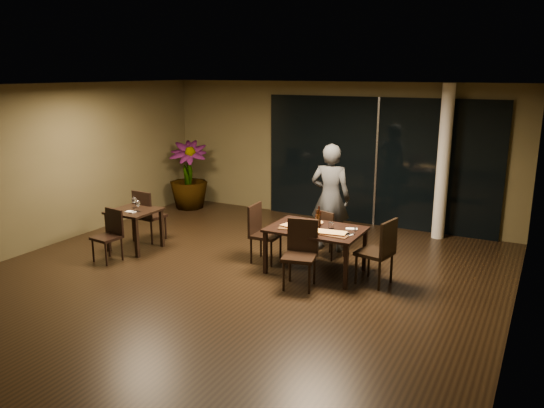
{
  "coord_description": "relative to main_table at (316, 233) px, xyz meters",
  "views": [
    {
      "loc": [
        4.24,
        -6.75,
        3.21
      ],
      "look_at": [
        0.18,
        0.83,
        1.05
      ],
      "focal_mm": 35.0,
      "sensor_mm": 36.0,
      "label": 1
    }
  ],
  "objects": [
    {
      "name": "wall_back",
      "position": [
        -1.0,
        3.25,
        0.82
      ],
      "size": [
        8.0,
        0.1,
        3.0
      ],
      "primitive_type": "cube",
      "color": "#463F25",
      "rests_on": "ground"
    },
    {
      "name": "oblong_pizza_left",
      "position": [
        -0.28,
        -0.16,
        0.1
      ],
      "size": [
        0.51,
        0.32,
        0.02
      ],
      "primitive_type": null,
      "rotation": [
        0.0,
        0.0,
        -0.23
      ],
      "color": "maroon",
      "rests_on": "pizza_board_left"
    },
    {
      "name": "bottle_a",
      "position": [
        -0.01,
        0.07,
        0.21
      ],
      "size": [
        0.06,
        0.06,
        0.27
      ],
      "primitive_type": null,
      "color": "black",
      "rests_on": "main_table"
    },
    {
      "name": "side_table",
      "position": [
        -3.4,
        -0.5,
        -0.05
      ],
      "size": [
        0.8,
        0.8,
        0.75
      ],
      "color": "black",
      "rests_on": "ground"
    },
    {
      "name": "pizza_board_right",
      "position": [
        0.33,
        -0.19,
        0.08
      ],
      "size": [
        0.6,
        0.32,
        0.01
      ],
      "primitive_type": "cube",
      "rotation": [
        0.0,
        0.0,
        -0.03
      ],
      "color": "#442916",
      "rests_on": "main_table"
    },
    {
      "name": "chair_side_near",
      "position": [
        -3.37,
        -1.15,
        -0.17
      ],
      "size": [
        0.46,
        0.46,
        0.9
      ],
      "rotation": [
        0.0,
        0.0,
        -0.11
      ],
      "color": "black",
      "rests_on": "ground"
    },
    {
      "name": "window_panel",
      "position": [
        0.0,
        3.16,
        0.67
      ],
      "size": [
        5.0,
        0.06,
        2.7
      ],
      "primitive_type": "cube",
      "color": "black",
      "rests_on": "ground"
    },
    {
      "name": "napkin_far",
      "position": [
        0.53,
        0.21,
        0.08
      ],
      "size": [
        0.2,
        0.15,
        0.01
      ],
      "primitive_type": "cube",
      "rotation": [
        0.0,
        0.0,
        0.31
      ],
      "color": "silver",
      "rests_on": "main_table"
    },
    {
      "name": "round_pizza",
      "position": [
        -0.14,
        0.26,
        0.08
      ],
      "size": [
        0.28,
        0.28,
        0.01
      ],
      "primitive_type": "cylinder",
      "color": "#B73014",
      "rests_on": "main_table"
    },
    {
      "name": "ceiling",
      "position": [
        -1.0,
        -0.8,
        2.34
      ],
      "size": [
        8.0,
        8.0,
        0.04
      ],
      "primitive_type": "cube",
      "color": "white",
      "rests_on": "wall_back"
    },
    {
      "name": "oblong_pizza_right",
      "position": [
        0.33,
        -0.19,
        0.1
      ],
      "size": [
        0.49,
        0.28,
        0.02
      ],
      "primitive_type": null,
      "rotation": [
        0.0,
        0.0,
        0.14
      ],
      "color": "maroon",
      "rests_on": "pizza_board_right"
    },
    {
      "name": "tumbler_left",
      "position": [
        -0.3,
        0.11,
        0.12
      ],
      "size": [
        0.07,
        0.07,
        0.09
      ],
      "primitive_type": "cylinder",
      "color": "white",
      "rests_on": "main_table"
    },
    {
      "name": "wine_glass_b",
      "position": [
        -3.25,
        -0.55,
        0.17
      ],
      "size": [
        0.09,
        0.09,
        0.19
      ],
      "primitive_type": null,
      "color": "white",
      "rests_on": "side_table"
    },
    {
      "name": "ground",
      "position": [
        -1.0,
        -0.8,
        -0.68
      ],
      "size": [
        8.0,
        8.0,
        0.0
      ],
      "primitive_type": "plane",
      "color": "black",
      "rests_on": "ground"
    },
    {
      "name": "wine_glass_a",
      "position": [
        -3.48,
        -0.4,
        0.17
      ],
      "size": [
        0.09,
        0.09,
        0.19
      ],
      "primitive_type": null,
      "color": "white",
      "rests_on": "side_table"
    },
    {
      "name": "wall_right",
      "position": [
        3.05,
        -0.8,
        0.82
      ],
      "size": [
        0.1,
        8.0,
        3.0
      ],
      "primitive_type": "cube",
      "color": "#463F25",
      "rests_on": "ground"
    },
    {
      "name": "pizza_board_left",
      "position": [
        -0.28,
        -0.16,
        0.08
      ],
      "size": [
        0.59,
        0.39,
        0.01
      ],
      "primitive_type": "cube",
      "rotation": [
        0.0,
        0.0,
        0.23
      ],
      "color": "#442B16",
      "rests_on": "main_table"
    },
    {
      "name": "bottle_c",
      "position": [
        -0.01,
        0.13,
        0.24
      ],
      "size": [
        0.07,
        0.07,
        0.33
      ],
      "primitive_type": null,
      "color": "black",
      "rests_on": "main_table"
    },
    {
      "name": "side_napkin",
      "position": [
        -3.34,
        -0.65,
        0.08
      ],
      "size": [
        0.18,
        0.11,
        0.01
      ],
      "primitive_type": "cube",
      "rotation": [
        0.0,
        0.0,
        -0.02
      ],
      "color": "silver",
      "rests_on": "side_table"
    },
    {
      "name": "column",
      "position": [
        1.4,
        2.85,
        0.82
      ],
      "size": [
        0.24,
        0.24,
        3.0
      ],
      "primitive_type": "cylinder",
      "color": "silver",
      "rests_on": "ground"
    },
    {
      "name": "bottle_b",
      "position": [
        0.02,
        0.03,
        0.23
      ],
      "size": [
        0.07,
        0.07,
        0.31
      ],
      "primitive_type": null,
      "color": "black",
      "rests_on": "main_table"
    },
    {
      "name": "chair_main_right",
      "position": [
        1.09,
        -0.03,
        -0.09
      ],
      "size": [
        0.57,
        0.57,
        1.05
      ],
      "rotation": [
        0.0,
        0.0,
        -1.76
      ],
      "color": "black",
      "rests_on": "ground"
    },
    {
      "name": "chair_main_near",
      "position": [
        0.02,
        -0.62,
        -0.1
      ],
      "size": [
        0.57,
        0.57,
        1.03
      ],
      "rotation": [
        0.0,
        0.0,
        0.22
      ],
      "color": "black",
      "rests_on": "ground"
    },
    {
      "name": "wall_left",
      "position": [
        -5.05,
        -0.8,
        0.82
      ],
      "size": [
        0.1,
        8.0,
        3.0
      ],
      "primitive_type": "cube",
      "color": "#463F25",
      "rests_on": "ground"
    },
    {
      "name": "chair_main_left",
      "position": [
        -1.04,
        0.04,
        -0.11
      ],
      "size": [
        0.49,
        0.49,
        1.0
      ],
      "rotation": [
        0.0,
        0.0,
        1.63
      ],
      "color": "black",
      "rests_on": "ground"
    },
    {
      "name": "tumbler_right",
      "position": [
        0.22,
        0.11,
        0.12
      ],
      "size": [
        0.08,
        0.08,
        0.1
      ],
      "primitive_type": "cylinder",
      "color": "white",
      "rests_on": "main_table"
    },
    {
      "name": "chair_side_far",
      "position": [
        -3.51,
        -0.03,
        -0.11
      ],
      "size": [
        0.5,
        0.5,
        1.01
      ],
      "rotation": [
        0.0,
        0.0,
        3.08
      ],
      "color": "black",
      "rests_on": "ground"
    },
    {
      "name": "diner",
      "position": [
        -0.22,
        1.15,
        0.31
      ],
      "size": [
        0.72,
        0.53,
        1.97
      ],
      "primitive_type": "imported",
      "rotation": [
        0.0,
        0.0,
        3.28
      ],
      "color": "#292B2E",
      "rests_on": "ground"
    },
    {
      "name": "chair_main_far",
      "position": [
        -0.07,
        0.73,
        -0.19
      ],
      "size": [
        0.51,
        0.51,
        0.87
      ],
      "rotation": [
        0.0,
        0.0,
        2.81
      ],
      "color": "black",
      "rests_on": "ground"
    },
    {
      "name": "napkin_near",
      "position": [
        0.57,
        -0.09,
        0.08
      ],
      "size": [
        0.2,
        0.16,
        0.01
      ],
      "primitive_type": "cube",
      "rotation": [
        0.0,
        0.0,
        -0.36
      ],
      "color": "silver",
      "rests_on": "main_table"
    },
    {
      "name": "potted_plant",
      "position": [
        -4.36,
        2.43,
        0.13
      ],
      "size": [
        1.21,
        1.21,
        1.6
      ],
      "primitive_type": "imported",
      "rotation": [
        0.0,
        0.0,
        0.57
      ],
      "color": "#1D4517",
      "rests_on": "ground"
    },
    {
      "name": "main_table",
      "position": [
        0.0,
        0.0,
        0.0
      ],
      "size": [
        1.5,
        1.0,
        0.75
      ],
      "color": "black",
      "rests_on": "ground"
    }
  ]
}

